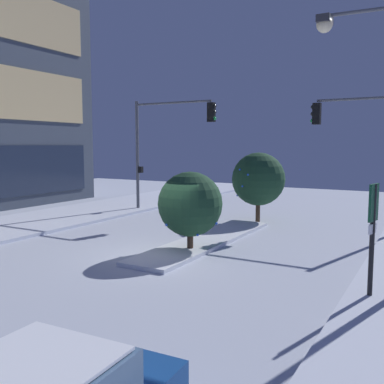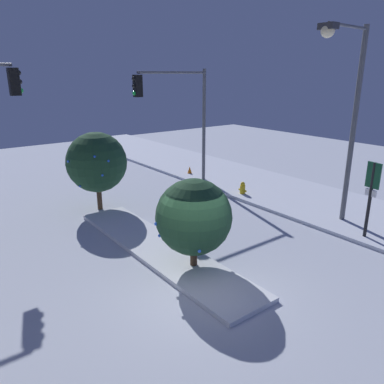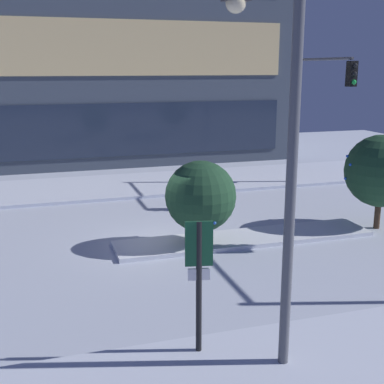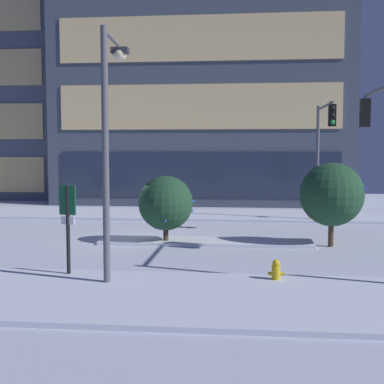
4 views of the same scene
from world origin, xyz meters
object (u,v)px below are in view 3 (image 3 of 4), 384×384
object	(u,v)px
traffic_light_corner_far_right	(313,99)
decorated_tree_left_of_median	(381,171)
parking_info_sign	(199,272)
street_lamp_arched	(273,116)
decorated_tree_median	(201,196)

from	to	relation	value
traffic_light_corner_far_right	decorated_tree_left_of_median	distance (m)	6.11
parking_info_sign	decorated_tree_left_of_median	size ratio (longest dim) A/B	0.84
street_lamp_arched	parking_info_sign	distance (m)	3.35
street_lamp_arched	decorated_tree_median	xyz separation A→B (m)	(0.68, 6.42, -3.16)
traffic_light_corner_far_right	decorated_tree_left_of_median	bearing A→B (deg)	-3.83
traffic_light_corner_far_right	parking_info_sign	size ratio (longest dim) A/B	2.19
decorated_tree_left_of_median	street_lamp_arched	bearing A→B (deg)	-139.44
parking_info_sign	decorated_tree_median	world-z (taller)	parking_info_sign
decorated_tree_median	decorated_tree_left_of_median	size ratio (longest dim) A/B	0.83
traffic_light_corner_far_right	street_lamp_arched	distance (m)	14.50
street_lamp_arched	parking_info_sign	bearing A→B (deg)	81.66
traffic_light_corner_far_right	street_lamp_arched	xyz separation A→B (m)	(-7.92, -12.13, 0.51)
street_lamp_arched	parking_info_sign	world-z (taller)	street_lamp_arched
traffic_light_corner_far_right	parking_info_sign	xyz separation A→B (m)	(-9.34, -12.00, -2.52)
street_lamp_arched	decorated_tree_left_of_median	size ratio (longest dim) A/B	2.16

